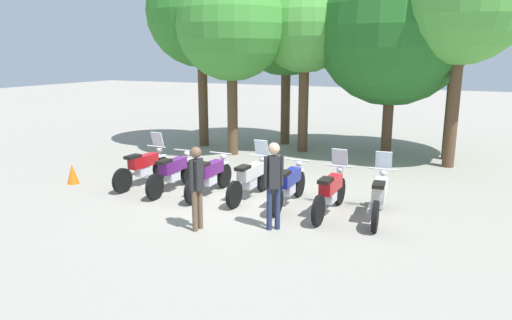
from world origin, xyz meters
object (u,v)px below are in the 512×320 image
Objects in this scene: tree_1 at (231,26)px; tree_3 at (305,26)px; traffic_cone at (73,174)px; motorcycle_1 at (173,172)px; tree_2 at (287,16)px; motorcycle_3 at (250,178)px; person_0 at (274,179)px; motorcycle_6 at (379,195)px; tree_6 at (463,0)px; person_1 at (197,182)px; motorcycle_4 at (289,184)px; motorcycle_5 at (330,191)px; motorcycle_0 at (143,166)px; motorcycle_2 at (210,176)px; tree_4 at (393,28)px; tree_0 at (201,13)px.

tree_3 is (2.06, 1.55, 0.03)m from tree_1.
tree_1 is 7.03m from traffic_cone.
tree_2 reaches higher than motorcycle_1.
motorcycle_1 is 1.00× the size of motorcycle_3.
motorcycle_6 is at bearing -85.94° from person_0.
tree_6 is at bearing -58.36° from person_0.
motorcycle_3 is at bearing 93.77° from person_1.
tree_1 is at bearing -143.09° from tree_3.
tree_2 is (-3.16, 8.75, 3.79)m from person_0.
tree_1 reaches higher than motorcycle_1.
motorcycle_1 is at bearing 92.16° from motorcycle_4.
person_1 is (-3.19, -2.21, 0.49)m from motorcycle_6.
motorcycle_0 is at bearing 89.87° from motorcycle_5.
person_0 is 8.60m from tree_3.
motorcycle_6 is 0.35× the size of tree_1.
tree_3 is (0.32, 6.12, 3.93)m from motorcycle_2.
motorcycle_3 reaches higher than motorcycle_4.
traffic_cone is (-3.95, -0.67, -0.23)m from motorcycle_2.
motorcycle_3 is 6.50m from tree_1.
motorcycle_2 is 0.36× the size of tree_3.
tree_4 is (2.21, 8.95, 3.33)m from person_1.
motorcycle_2 is at bearing -93.00° from tree_3.
person_0 reaches higher than motorcycle_2.
tree_6 is (3.20, 5.70, 4.50)m from motorcycle_4.
motorcycle_4 is at bearing -26.67° from person_0.
tree_1 is (-2.72, 6.76, 3.39)m from person_1.
tree_4 is at bearing 81.43° from person_1.
tree_2 is at bearing 166.39° from tree_6.
tree_6 reaches higher than motorcycle_2.
tree_0 reaches higher than person_1.
person_0 is at bearing 152.79° from motorcycle_5.
motorcycle_6 is at bearing -37.54° from tree_1.
traffic_cone is at bearing 99.55° from motorcycle_2.
motorcycle_6 is at bearing -35.70° from tree_0.
motorcycle_0 is at bearing 93.92° from motorcycle_3.
motorcycle_6 reaches higher than motorcycle_4.
tree_6 is (8.80, 0.20, 0.05)m from tree_0.
motorcycle_2 is (1.05, 0.10, 0.00)m from motorcycle_1.
motorcycle_0 is at bearing -75.53° from tree_0.
traffic_cone is at bearing -145.18° from tree_6.
tree_0 is (-2.46, 5.65, 4.45)m from motorcycle_1.
tree_1 is at bearing -170.46° from tree_6.
tree_0 reaches higher than tree_6.
tree_6 reaches higher than motorcycle_3.
motorcycle_3 is at bearing 82.42° from motorcycle_6.
person_1 reaches higher than motorcycle_0.
tree_2 is at bearing -7.17° from motorcycle_0.
motorcycle_1 is 3.99× the size of traffic_cone.
motorcycle_5 is at bearing -90.49° from tree_4.
tree_2 is 1.02× the size of tree_4.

